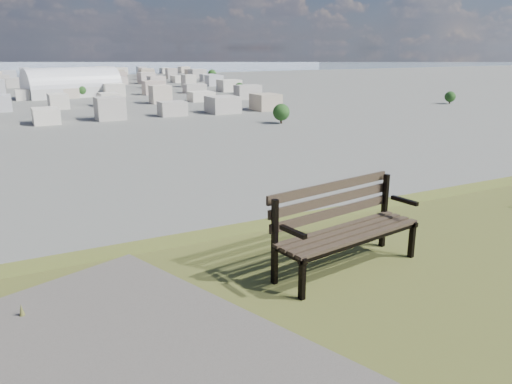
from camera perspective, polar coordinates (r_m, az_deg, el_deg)
park_bench at (r=5.03m, az=9.89°, el=-3.43°), size 1.68×0.78×0.85m
arena at (r=312.58m, az=-20.25°, el=11.13°), size 54.76×31.34×21.75m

